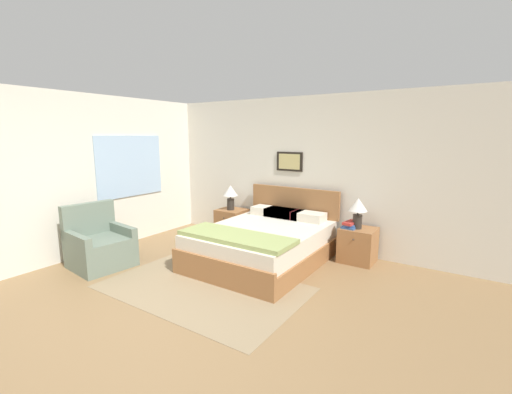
{
  "coord_description": "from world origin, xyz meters",
  "views": [
    {
      "loc": [
        2.61,
        -2.23,
        1.94
      ],
      "look_at": [
        -0.0,
        1.74,
        1.08
      ],
      "focal_mm": 24.0,
      "sensor_mm": 36.0,
      "label": 1
    }
  ],
  "objects_px": {
    "table_lamp_by_door": "(358,208)",
    "nightstand_near_window": "(232,223)",
    "armchair": "(99,246)",
    "nightstand_by_door": "(358,245)",
    "table_lamp_near_window": "(230,193)",
    "bed": "(263,242)"
  },
  "relations": [
    {
      "from": "nightstand_by_door",
      "to": "table_lamp_by_door",
      "type": "bearing_deg",
      "value": -125.98
    },
    {
      "from": "table_lamp_by_door",
      "to": "nightstand_by_door",
      "type": "bearing_deg",
      "value": 54.02
    },
    {
      "from": "nightstand_near_window",
      "to": "nightstand_by_door",
      "type": "distance_m",
      "value": 2.45
    },
    {
      "from": "armchair",
      "to": "nightstand_by_door",
      "type": "distance_m",
      "value": 3.93
    },
    {
      "from": "nightstand_near_window",
      "to": "nightstand_by_door",
      "type": "height_order",
      "value": "same"
    },
    {
      "from": "bed",
      "to": "armchair",
      "type": "relative_size",
      "value": 2.29
    },
    {
      "from": "armchair",
      "to": "nightstand_by_door",
      "type": "height_order",
      "value": "armchair"
    },
    {
      "from": "armchair",
      "to": "table_lamp_by_door",
      "type": "xyz_separation_m",
      "value": [
        3.16,
        2.28,
        0.55
      ]
    },
    {
      "from": "nightstand_near_window",
      "to": "table_lamp_by_door",
      "type": "height_order",
      "value": "table_lamp_by_door"
    },
    {
      "from": "table_lamp_by_door",
      "to": "nightstand_near_window",
      "type": "bearing_deg",
      "value": 179.37
    },
    {
      "from": "armchair",
      "to": "nightstand_by_door",
      "type": "bearing_deg",
      "value": 132.29
    },
    {
      "from": "armchair",
      "to": "table_lamp_by_door",
      "type": "bearing_deg",
      "value": 132.14
    },
    {
      "from": "nightstand_by_door",
      "to": "table_lamp_by_door",
      "type": "height_order",
      "value": "table_lamp_by_door"
    },
    {
      "from": "bed",
      "to": "table_lamp_by_door",
      "type": "relative_size",
      "value": 4.52
    },
    {
      "from": "nightstand_by_door",
      "to": "table_lamp_near_window",
      "type": "xyz_separation_m",
      "value": [
        -2.45,
        -0.03,
        0.58
      ]
    },
    {
      "from": "bed",
      "to": "armchair",
      "type": "bearing_deg",
      "value": -142.46
    },
    {
      "from": "table_lamp_near_window",
      "to": "table_lamp_by_door",
      "type": "xyz_separation_m",
      "value": [
        2.43,
        0.0,
        0.0
      ]
    },
    {
      "from": "armchair",
      "to": "table_lamp_by_door",
      "type": "relative_size",
      "value": 1.97
    },
    {
      "from": "bed",
      "to": "table_lamp_by_door",
      "type": "distance_m",
      "value": 1.53
    },
    {
      "from": "bed",
      "to": "nightstand_near_window",
      "type": "bearing_deg",
      "value": 146.81
    },
    {
      "from": "nightstand_by_door",
      "to": "bed",
      "type": "bearing_deg",
      "value": -146.87
    },
    {
      "from": "nightstand_by_door",
      "to": "armchair",
      "type": "bearing_deg",
      "value": -144.1
    }
  ]
}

